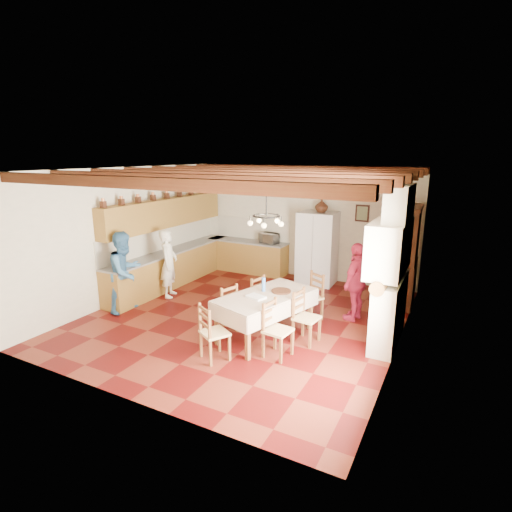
{
  "coord_description": "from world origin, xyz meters",
  "views": [
    {
      "loc": [
        3.76,
        -6.72,
        3.29
      ],
      "look_at": [
        0.1,
        0.3,
        1.25
      ],
      "focal_mm": 28.0,
      "sensor_mm": 36.0,
      "label": 1
    }
  ],
  "objects_px": {
    "refrigerator": "(317,248)",
    "chair_end_far": "(310,296)",
    "hutch": "(405,256)",
    "person_man": "(169,263)",
    "dining_table": "(266,299)",
    "chair_left_far": "(251,298)",
    "person_woman_blue": "(126,272)",
    "person_woman_red": "(356,282)",
    "microwave": "(269,238)",
    "chair_end_near": "(215,332)",
    "chair_right_near": "(278,330)",
    "chair_right_far": "(307,317)",
    "chair_left_near": "(223,308)"
  },
  "relations": [
    {
      "from": "refrigerator",
      "to": "chair_end_far",
      "type": "bearing_deg",
      "value": -75.42
    },
    {
      "from": "hutch",
      "to": "person_man",
      "type": "bearing_deg",
      "value": -160.21
    },
    {
      "from": "dining_table",
      "to": "chair_left_far",
      "type": "height_order",
      "value": "chair_left_far"
    },
    {
      "from": "refrigerator",
      "to": "person_man",
      "type": "relative_size",
      "value": 1.16
    },
    {
      "from": "person_woman_blue",
      "to": "person_woman_red",
      "type": "bearing_deg",
      "value": -70.44
    },
    {
      "from": "person_man",
      "to": "microwave",
      "type": "height_order",
      "value": "person_man"
    },
    {
      "from": "dining_table",
      "to": "chair_end_near",
      "type": "height_order",
      "value": "chair_end_near"
    },
    {
      "from": "chair_end_near",
      "to": "person_woman_red",
      "type": "xyz_separation_m",
      "value": [
        1.63,
        2.69,
        0.32
      ]
    },
    {
      "from": "dining_table",
      "to": "person_woman_blue",
      "type": "xyz_separation_m",
      "value": [
        -3.19,
        -0.23,
        0.13
      ]
    },
    {
      "from": "hutch",
      "to": "chair_right_near",
      "type": "height_order",
      "value": "hutch"
    },
    {
      "from": "hutch",
      "to": "chair_end_near",
      "type": "xyz_separation_m",
      "value": [
        -2.35,
        -4.08,
        -0.62
      ]
    },
    {
      "from": "chair_right_far",
      "to": "chair_right_near",
      "type": "bearing_deg",
      "value": 169.48
    },
    {
      "from": "chair_left_near",
      "to": "chair_end_near",
      "type": "xyz_separation_m",
      "value": [
        0.42,
        -0.94,
        0.0
      ]
    },
    {
      "from": "hutch",
      "to": "chair_right_near",
      "type": "distance_m",
      "value": 3.87
    },
    {
      "from": "refrigerator",
      "to": "chair_right_near",
      "type": "height_order",
      "value": "refrigerator"
    },
    {
      "from": "chair_left_near",
      "to": "person_woman_red",
      "type": "height_order",
      "value": "person_woman_red"
    },
    {
      "from": "person_woman_blue",
      "to": "hutch",
      "type": "bearing_deg",
      "value": -60.79
    },
    {
      "from": "person_woman_blue",
      "to": "chair_right_far",
      "type": "bearing_deg",
      "value": -87.16
    },
    {
      "from": "hutch",
      "to": "chair_right_near",
      "type": "xyz_separation_m",
      "value": [
        -1.47,
        -3.53,
        -0.62
      ]
    },
    {
      "from": "chair_end_near",
      "to": "microwave",
      "type": "xyz_separation_m",
      "value": [
        -1.27,
        4.69,
        0.56
      ]
    },
    {
      "from": "chair_right_near",
      "to": "person_woman_red",
      "type": "relative_size",
      "value": 0.6
    },
    {
      "from": "chair_left_far",
      "to": "chair_end_near",
      "type": "relative_size",
      "value": 1.0
    },
    {
      "from": "chair_left_near",
      "to": "person_man",
      "type": "height_order",
      "value": "person_man"
    },
    {
      "from": "hutch",
      "to": "microwave",
      "type": "distance_m",
      "value": 3.67
    },
    {
      "from": "dining_table",
      "to": "chair_right_near",
      "type": "xyz_separation_m",
      "value": [
        0.51,
        -0.58,
        -0.26
      ]
    },
    {
      "from": "chair_end_near",
      "to": "microwave",
      "type": "height_order",
      "value": "microwave"
    },
    {
      "from": "chair_right_near",
      "to": "microwave",
      "type": "relative_size",
      "value": 1.96
    },
    {
      "from": "dining_table",
      "to": "chair_end_near",
      "type": "distance_m",
      "value": 1.21
    },
    {
      "from": "hutch",
      "to": "chair_right_far",
      "type": "bearing_deg",
      "value": -116.22
    },
    {
      "from": "hutch",
      "to": "person_man",
      "type": "xyz_separation_m",
      "value": [
        -4.95,
        -2.04,
        -0.3
      ]
    },
    {
      "from": "person_man",
      "to": "chair_left_near",
      "type": "bearing_deg",
      "value": -139.25
    },
    {
      "from": "hutch",
      "to": "person_man",
      "type": "height_order",
      "value": "hutch"
    },
    {
      "from": "chair_end_far",
      "to": "microwave",
      "type": "height_order",
      "value": "microwave"
    },
    {
      "from": "chair_left_far",
      "to": "chair_right_near",
      "type": "bearing_deg",
      "value": 58.36
    },
    {
      "from": "microwave",
      "to": "chair_left_near",
      "type": "bearing_deg",
      "value": -65.98
    },
    {
      "from": "chair_end_near",
      "to": "person_woman_blue",
      "type": "bearing_deg",
      "value": 12.73
    },
    {
      "from": "refrigerator",
      "to": "person_woman_blue",
      "type": "distance_m",
      "value": 4.73
    },
    {
      "from": "chair_right_far",
      "to": "person_woman_blue",
      "type": "xyz_separation_m",
      "value": [
        -3.93,
        -0.36,
        0.39
      ]
    },
    {
      "from": "chair_left_near",
      "to": "chair_left_far",
      "type": "distance_m",
      "value": 0.76
    },
    {
      "from": "chair_right_near",
      "to": "chair_end_far",
      "type": "distance_m",
      "value": 1.73
    },
    {
      "from": "chair_end_near",
      "to": "person_man",
      "type": "relative_size",
      "value": 0.6
    },
    {
      "from": "hutch",
      "to": "person_woman_red",
      "type": "relative_size",
      "value": 1.38
    },
    {
      "from": "chair_right_far",
      "to": "chair_end_far",
      "type": "bearing_deg",
      "value": 24.65
    },
    {
      "from": "refrigerator",
      "to": "hutch",
      "type": "bearing_deg",
      "value": -14.39
    },
    {
      "from": "chair_left_near",
      "to": "microwave",
      "type": "xyz_separation_m",
      "value": [
        -0.86,
        3.75,
        0.56
      ]
    },
    {
      "from": "person_woman_blue",
      "to": "microwave",
      "type": "height_order",
      "value": "person_woman_blue"
    },
    {
      "from": "person_woman_blue",
      "to": "chair_left_far",
      "type": "bearing_deg",
      "value": -75.91
    },
    {
      "from": "person_woman_red",
      "to": "person_woman_blue",
      "type": "bearing_deg",
      "value": -55.35
    },
    {
      "from": "hutch",
      "to": "chair_end_far",
      "type": "distance_m",
      "value": 2.44
    },
    {
      "from": "chair_right_far",
      "to": "hutch",
      "type": "bearing_deg",
      "value": -15.71
    }
  ]
}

